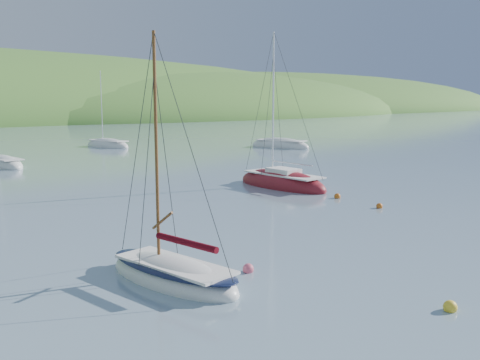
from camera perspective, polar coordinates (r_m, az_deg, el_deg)
ground at (r=19.64m, az=13.51°, el=-11.02°), size 700.00×700.00×0.00m
daysailer_white at (r=19.78m, az=-7.19°, el=-10.02°), size 3.31×6.50×9.53m
sloop_red at (r=39.90m, az=4.48°, el=-0.42°), size 3.17×8.43×12.32m
distant_sloop_a at (r=56.50m, az=-24.00°, el=1.50°), size 3.35×7.52×10.40m
distant_sloop_b at (r=74.52m, az=-13.95°, el=3.57°), size 4.60×8.19×11.06m
distant_sloop_d at (r=71.68m, az=4.28°, el=3.62°), size 5.40×9.07×12.23m
mooring_buoys at (r=24.49m, az=6.36°, el=-6.55°), size 24.78×15.27×0.43m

